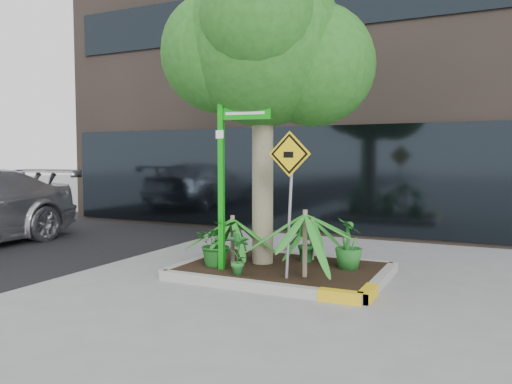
% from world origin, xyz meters
% --- Properties ---
extents(ground, '(80.00, 80.00, 0.00)m').
position_xyz_m(ground, '(0.00, 0.00, 0.00)').
color(ground, gray).
rests_on(ground, ground).
extents(planter, '(3.35, 2.36, 0.15)m').
position_xyz_m(planter, '(0.23, 0.27, 0.10)').
color(planter, '#9E9E99').
rests_on(planter, ground).
extents(tree, '(3.45, 3.06, 5.17)m').
position_xyz_m(tree, '(-0.21, 0.43, 3.77)').
color(tree, gray).
rests_on(tree, ground).
extents(palm_front, '(1.13, 1.13, 1.26)m').
position_xyz_m(palm_front, '(0.79, -0.23, 1.09)').
color(palm_front, gray).
rests_on(palm_front, ground).
extents(palm_left, '(0.91, 0.91, 1.01)m').
position_xyz_m(palm_left, '(-0.64, 0.16, 0.91)').
color(palm_left, gray).
rests_on(palm_left, ground).
extents(palm_back, '(0.85, 0.85, 0.94)m').
position_xyz_m(palm_back, '(0.48, 0.98, 0.85)').
color(palm_back, gray).
rests_on(palm_back, ground).
extents(shrub_a, '(0.97, 0.97, 0.77)m').
position_xyz_m(shrub_a, '(-0.77, -0.15, 0.54)').
color(shrub_a, '#185419').
rests_on(shrub_a, planter).
extents(shrub_b, '(0.63, 0.63, 0.81)m').
position_xyz_m(shrub_b, '(1.23, 0.61, 0.55)').
color(shrub_b, '#1F6822').
rests_on(shrub_b, planter).
extents(shrub_c, '(0.41, 0.41, 0.67)m').
position_xyz_m(shrub_c, '(-0.17, -0.55, 0.48)').
color(shrub_c, '#237229').
rests_on(shrub_c, planter).
extents(shrub_d, '(0.50, 0.50, 0.65)m').
position_xyz_m(shrub_d, '(0.47, 0.75, 0.48)').
color(shrub_d, '#1A5C21').
rests_on(shrub_d, planter).
extents(street_sign_post, '(0.92, 0.88, 2.99)m').
position_xyz_m(street_sign_post, '(-0.55, -0.24, 1.85)').
color(street_sign_post, '#0E9A11').
rests_on(street_sign_post, ground).
extents(cattle_sign, '(0.67, 0.26, 2.17)m').
position_xyz_m(cattle_sign, '(0.59, -0.37, 1.62)').
color(cattle_sign, slate).
rests_on(cattle_sign, ground).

